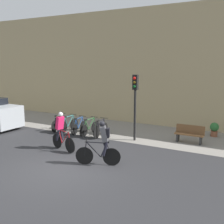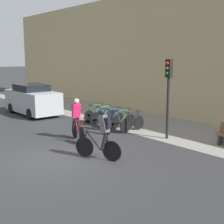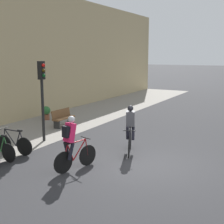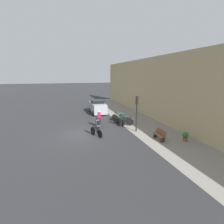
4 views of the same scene
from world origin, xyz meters
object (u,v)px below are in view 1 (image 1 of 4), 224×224
at_px(cyclist_pink, 61,130).
at_px(cyclist_grey, 102,142).
at_px(traffic_light_pole, 135,95).
at_px(parked_bike_4, 101,129).
at_px(parked_bike_2, 79,127).
at_px(parked_bike_0, 59,124).
at_px(parked_bike_3, 90,128).
at_px(bench, 190,134).
at_px(potted_plant, 214,129).
at_px(parked_bike_1, 69,125).

height_order(cyclist_pink, cyclist_grey, cyclist_grey).
bearing_deg(traffic_light_pole, parked_bike_4, -173.37).
bearing_deg(parked_bike_4, parked_bike_2, -179.96).
height_order(parked_bike_0, parked_bike_3, parked_bike_0).
distance_m(cyclist_pink, traffic_light_pole, 4.13).
xyz_separation_m(parked_bike_2, bench, (6.01, 1.20, 0.07)).
bearing_deg(parked_bike_4, cyclist_pink, -96.87).
distance_m(parked_bike_2, parked_bike_4, 1.47).
bearing_deg(traffic_light_pole, parked_bike_2, -176.20).
distance_m(parked_bike_4, potted_plant, 6.23).
bearing_deg(parked_bike_1, cyclist_pink, -57.44).
height_order(cyclist_pink, traffic_light_pole, traffic_light_pole).
relative_size(parked_bike_3, traffic_light_pole, 0.51).
distance_m(parked_bike_0, parked_bike_1, 0.73).
bearing_deg(bench, traffic_light_pole, -159.50).
xyz_separation_m(cyclist_grey, parked_bike_0, (-5.30, 3.67, -0.54)).
relative_size(parked_bike_3, parked_bike_4, 1.05).
bearing_deg(cyclist_pink, cyclist_grey, -15.80).
distance_m(parked_bike_0, potted_plant, 8.91).
relative_size(parked_bike_2, parked_bike_3, 0.93).
bearing_deg(cyclist_grey, cyclist_pink, 164.20).
bearing_deg(parked_bike_0, potted_plant, 20.17).
bearing_deg(traffic_light_pole, cyclist_pink, -126.14).
bearing_deg(potted_plant, parked_bike_1, -158.07).
distance_m(parked_bike_2, potted_plant, 7.54).
xyz_separation_m(parked_bike_2, potted_plant, (6.89, 3.07, 0.05)).
distance_m(cyclist_pink, parked_bike_4, 2.98).
xyz_separation_m(parked_bike_4, bench, (4.54, 1.20, 0.06)).
bearing_deg(parked_bike_2, parked_bike_3, -0.02).
height_order(cyclist_pink, parked_bike_4, cyclist_pink).
bearing_deg(parked_bike_1, cyclist_grey, -38.81).
bearing_deg(parked_bike_0, parked_bike_1, 0.00).
relative_size(parked_bike_2, potted_plant, 2.06).
height_order(parked_bike_2, bench, parked_bike_2).
distance_m(cyclist_pink, parked_bike_1, 3.49).
xyz_separation_m(cyclist_pink, parked_bike_3, (-0.39, 2.91, -0.54)).
distance_m(parked_bike_2, traffic_light_pole, 3.95).
xyz_separation_m(cyclist_pink, parked_bike_1, (-1.86, 2.91, -0.54)).
height_order(cyclist_pink, potted_plant, cyclist_pink).
height_order(parked_bike_0, potted_plant, parked_bike_0).
xyz_separation_m(parked_bike_4, traffic_light_pole, (1.94, 0.23, 1.97)).
relative_size(cyclist_pink, bench, 1.24).
relative_size(parked_bike_2, bench, 1.11).
bearing_deg(cyclist_pink, parked_bike_0, 131.69).
height_order(cyclist_grey, parked_bike_0, cyclist_grey).
height_order(parked_bike_1, parked_bike_3, parked_bike_1).
distance_m(cyclist_pink, potted_plant, 8.32).
height_order(bench, potted_plant, bench).
bearing_deg(bench, parked_bike_0, -170.89).
bearing_deg(parked_bike_0, bench, 9.11).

